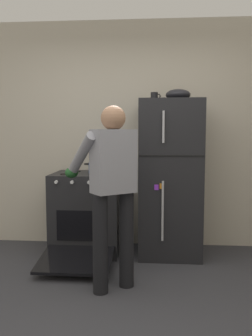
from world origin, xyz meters
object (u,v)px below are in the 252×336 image
Objects in this scene: person_cook at (111,181)px; stove_range at (87,213)px; red_pot at (100,168)px; mixing_bowl at (178,95)px; coffee_mug at (155,97)px; refrigerator at (170,178)px.

stove_range is at bearing 113.01° from person_cook.
person_cook is 4.64× the size of red_pot.
mixing_bowl is at bearing 56.85° from person_cook.
coffee_mug is 0.26m from mixing_bowl.
mixing_bowl is at bearing 3.31° from red_pot.
red_pot is at bearing -170.66° from coffee_mug.
mixing_bowl reaches higher than person_cook.
stove_range is 3.55× the size of red_pot.
refrigerator is 15.40× the size of coffee_mug.
stove_range is (-0.95, -0.02, -0.41)m from refrigerator.
coffee_mug is (-0.18, 0.05, 0.91)m from refrigerator.
red_pot reaches higher than stove_range.
mixing_bowl is (1.03, 0.02, 1.34)m from stove_range.
mixing_bowl is (0.87, 0.05, 0.81)m from red_pot.
person_cook is 0.94m from red_pot.
refrigerator is 1.08× the size of person_cook.
refrigerator reaches higher than person_cook.
red_pot is (-0.79, -0.05, 0.12)m from refrigerator.
red_pot is at bearing -176.38° from refrigerator.
refrigerator is 1.41× the size of stove_range.
coffee_mug is (0.61, 0.10, 0.79)m from red_pot.
refrigerator is at bearing 1.07° from stove_range.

